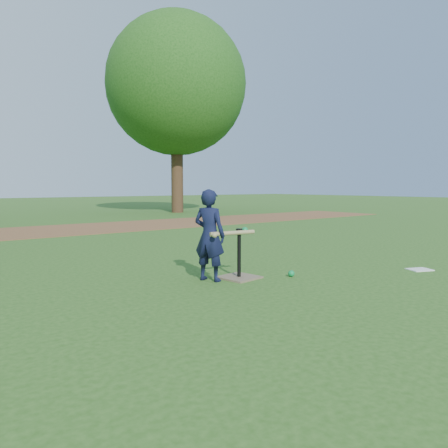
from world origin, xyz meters
TOP-DOWN VIEW (x-y plane):
  - ground at (0.00, 0.00)m, footprint 80.00×80.00m
  - dirt_strip at (0.00, 7.50)m, footprint 24.00×3.00m
  - child at (-0.33, 0.36)m, footprint 0.40×0.47m
  - wiffle_ball_ground at (0.60, -0.09)m, footprint 0.08×0.08m
  - clipboard at (2.29, -0.86)m, footprint 0.36×0.32m
  - batting_tee at (0.03, 0.24)m, footprint 0.49×0.49m
  - swing_action at (-0.08, 0.22)m, footprint 0.63×0.14m
  - tree_right at (6.50, 12.00)m, footprint 5.80×5.80m

SIDE VIEW (x-z plane):
  - ground at x=0.00m, z-range 0.00..0.00m
  - dirt_strip at x=0.00m, z-range 0.00..0.01m
  - clipboard at x=2.29m, z-range 0.00..0.01m
  - wiffle_ball_ground at x=0.60m, z-range 0.00..0.08m
  - batting_tee at x=0.03m, z-range -0.20..0.42m
  - child at x=-0.33m, z-range 0.00..1.10m
  - swing_action at x=-0.08m, z-range 0.53..0.62m
  - tree_right at x=6.50m, z-range 1.19..9.39m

